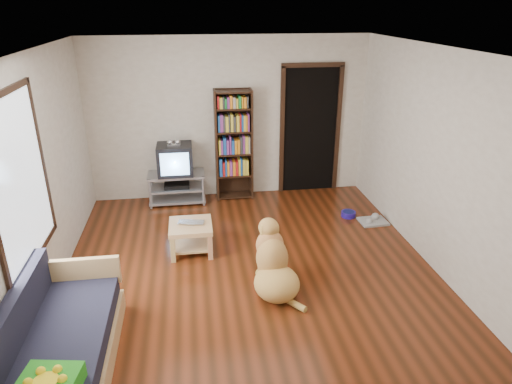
{
  "coord_description": "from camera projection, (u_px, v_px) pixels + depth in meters",
  "views": [
    {
      "loc": [
        -0.62,
        -4.75,
        3.05
      ],
      "look_at": [
        0.12,
        0.35,
        0.9
      ],
      "focal_mm": 32.0,
      "sensor_mm": 36.0,
      "label": 1
    }
  ],
  "objects": [
    {
      "name": "ground",
      "position": [
        250.0,
        271.0,
        5.59
      ],
      "size": [
        5.0,
        5.0,
        0.0
      ],
      "primitive_type": "plane",
      "color": "#5A230F",
      "rests_on": "ground"
    },
    {
      "name": "ceiling",
      "position": [
        249.0,
        50.0,
        4.59
      ],
      "size": [
        5.0,
        5.0,
        0.0
      ],
      "primitive_type": "plane",
      "rotation": [
        3.14,
        0.0,
        0.0
      ],
      "color": "white",
      "rests_on": "ground"
    },
    {
      "name": "wall_back",
      "position": [
        229.0,
        119.0,
        7.38
      ],
      "size": [
        4.5,
        0.0,
        4.5
      ],
      "primitive_type": "plane",
      "rotation": [
        1.57,
        0.0,
        0.0
      ],
      "color": "beige",
      "rests_on": "ground"
    },
    {
      "name": "wall_front",
      "position": [
        303.0,
        309.0,
        2.81
      ],
      "size": [
        4.5,
        0.0,
        4.5
      ],
      "primitive_type": "plane",
      "rotation": [
        -1.57,
        0.0,
        0.0
      ],
      "color": "beige",
      "rests_on": "ground"
    },
    {
      "name": "wall_left",
      "position": [
        38.0,
        182.0,
        4.79
      ],
      "size": [
        0.0,
        5.0,
        5.0
      ],
      "primitive_type": "plane",
      "rotation": [
        1.57,
        0.0,
        1.57
      ],
      "color": "beige",
      "rests_on": "ground"
    },
    {
      "name": "wall_right",
      "position": [
        438.0,
        162.0,
        5.39
      ],
      "size": [
        0.0,
        5.0,
        5.0
      ],
      "primitive_type": "plane",
      "rotation": [
        1.57,
        0.0,
        -1.57
      ],
      "color": "beige",
      "rests_on": "ground"
    },
    {
      "name": "laptop",
      "position": [
        190.0,
        224.0,
        5.85
      ],
      "size": [
        0.37,
        0.28,
        0.03
      ],
      "primitive_type": "imported",
      "rotation": [
        0.0,
        0.0,
        -0.2
      ],
      "color": "#B5B5B9",
      "rests_on": "coffee_table"
    },
    {
      "name": "dog_bowl",
      "position": [
        348.0,
        214.0,
        7.0
      ],
      "size": [
        0.22,
        0.22,
        0.08
      ],
      "primitive_type": "cylinder",
      "color": "navy",
      "rests_on": "ground"
    },
    {
      "name": "grey_rag",
      "position": [
        373.0,
        221.0,
        6.82
      ],
      "size": [
        0.42,
        0.34,
        0.03
      ],
      "primitive_type": "cube",
      "rotation": [
        0.0,
        0.0,
        0.05
      ],
      "color": "#9E9E9E",
      "rests_on": "ground"
    },
    {
      "name": "window",
      "position": [
        20.0,
        181.0,
        4.26
      ],
      "size": [
        0.03,
        1.46,
        1.7
      ],
      "color": "white",
      "rests_on": "wall_left"
    },
    {
      "name": "doorway",
      "position": [
        310.0,
        127.0,
        7.61
      ],
      "size": [
        1.03,
        0.05,
        2.19
      ],
      "color": "black",
      "rests_on": "wall_back"
    },
    {
      "name": "tv_stand",
      "position": [
        177.0,
        187.0,
        7.42
      ],
      "size": [
        0.9,
        0.45,
        0.5
      ],
      "color": "#99999E",
      "rests_on": "ground"
    },
    {
      "name": "crt_tv",
      "position": [
        175.0,
        159.0,
        7.26
      ],
      "size": [
        0.55,
        0.52,
        0.58
      ],
      "color": "black",
      "rests_on": "tv_stand"
    },
    {
      "name": "bookshelf",
      "position": [
        234.0,
        139.0,
        7.35
      ],
      "size": [
        0.6,
        0.3,
        1.8
      ],
      "color": "black",
      "rests_on": "ground"
    },
    {
      "name": "sofa",
      "position": [
        59.0,
        348.0,
        3.98
      ],
      "size": [
        0.8,
        1.8,
        0.8
      ],
      "color": "tan",
      "rests_on": "ground"
    },
    {
      "name": "coffee_table",
      "position": [
        191.0,
        232.0,
        5.93
      ],
      "size": [
        0.55,
        0.55,
        0.4
      ],
      "color": "tan",
      "rests_on": "ground"
    },
    {
      "name": "dog",
      "position": [
        274.0,
        266.0,
        5.14
      ],
      "size": [
        0.56,
        0.97,
        0.82
      ],
      "color": "tan",
      "rests_on": "ground"
    }
  ]
}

